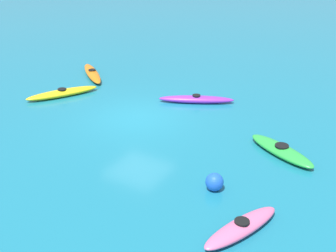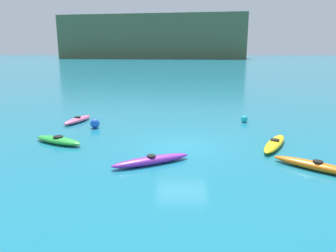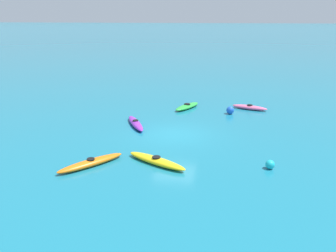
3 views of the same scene
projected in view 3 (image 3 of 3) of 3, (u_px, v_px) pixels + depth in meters
name	position (u px, v px, depth m)	size (l,w,h in m)	color
ground_plane	(175.00, 134.00, 20.44)	(600.00, 600.00, 0.00)	#19728C
kayak_purple	(136.00, 123.00, 22.02)	(3.20, 2.01, 0.37)	purple
kayak_pink	(250.00, 107.00, 25.78)	(1.43, 2.69, 0.37)	pink
kayak_green	(187.00, 106.00, 26.06)	(2.86, 1.95, 0.37)	green
kayak_orange	(91.00, 163.00, 16.12)	(2.97, 2.60, 0.37)	orange
kayak_yellow	(156.00, 161.00, 16.33)	(2.14, 3.23, 0.37)	yellow
buoy_cyan	(270.00, 164.00, 15.80)	(0.42, 0.42, 0.42)	#19B7C6
buoy_blue	(230.00, 110.00, 24.59)	(0.55, 0.55, 0.55)	blue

